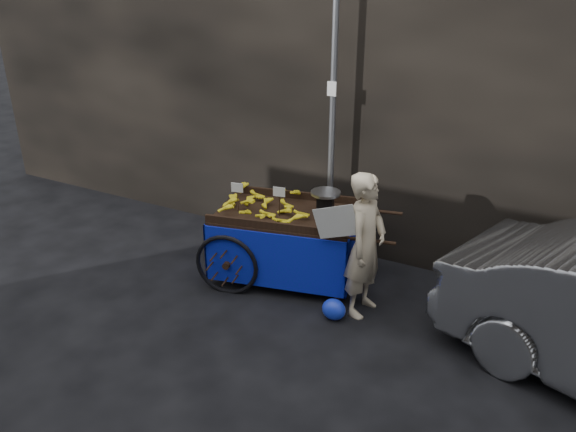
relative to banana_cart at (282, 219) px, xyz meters
The scene contains 6 objects.
ground 0.98m from the banana_cart, 87.41° to the right, with size 80.00×80.00×0.00m, color black.
building_wall 2.70m from the banana_cart, 78.63° to the left, with size 13.50×2.00×5.00m.
street_pole 1.45m from the banana_cart, 67.22° to the left, with size 0.12×0.10×4.00m.
banana_cart is the anchor object (origin of this frame).
vendor 1.29m from the banana_cart, 12.60° to the right, with size 0.83×0.67×1.75m.
plastic_bag 1.39m from the banana_cart, 30.67° to the right, with size 0.29×0.23×0.26m, color #1930C1.
Camera 1 is at (3.18, -5.22, 3.80)m, focal length 35.00 mm.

